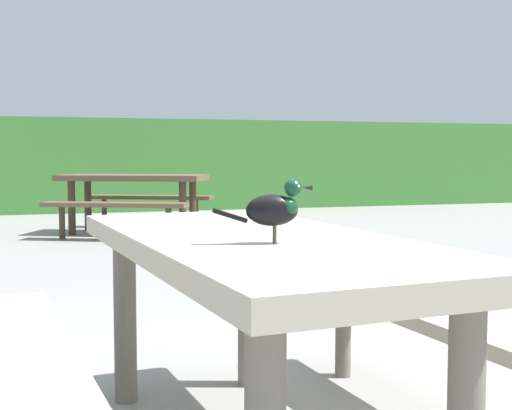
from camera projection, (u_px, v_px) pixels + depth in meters
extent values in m
cube|color=#428438|center=(82.00, 165.00, 12.39)|extent=(28.00, 1.57, 1.61)
cube|color=#B2A893|center=(254.00, 245.00, 2.20)|extent=(0.92, 1.86, 0.07)
cylinder|color=slate|center=(125.00, 319.00, 2.77)|extent=(0.09, 0.09, 0.67)
cylinder|color=slate|center=(248.00, 308.00, 2.98)|extent=(0.09, 0.09, 0.67)
cube|color=#B2A893|center=(25.00, 360.00, 1.95)|extent=(0.43, 1.73, 0.05)
cylinder|color=slate|center=(12.00, 371.00, 2.56)|extent=(0.07, 0.07, 0.39)
cube|color=#B2A893|center=(433.00, 315.00, 2.49)|extent=(0.43, 1.73, 0.05)
cylinder|color=slate|center=(343.00, 333.00, 3.10)|extent=(0.07, 0.07, 0.39)
ellipsoid|color=black|center=(272.00, 210.00, 1.96)|extent=(0.16, 0.09, 0.09)
ellipsoid|color=#0F3823|center=(286.00, 208.00, 1.97)|extent=(0.08, 0.07, 0.06)
sphere|color=#0F3823|center=(293.00, 188.00, 1.97)|extent=(0.05, 0.05, 0.05)
sphere|color=#EAE08C|center=(296.00, 186.00, 1.99)|extent=(0.01, 0.01, 0.01)
sphere|color=#EAE08C|center=(298.00, 186.00, 1.95)|extent=(0.01, 0.01, 0.01)
cone|color=black|center=(307.00, 188.00, 1.97)|extent=(0.03, 0.02, 0.02)
cube|color=black|center=(230.00, 215.00, 1.95)|extent=(0.10, 0.05, 0.04)
cylinder|color=#47423D|center=(274.00, 234.00, 1.98)|extent=(0.01, 0.01, 0.05)
cylinder|color=#47423D|center=(275.00, 235.00, 1.95)|extent=(0.01, 0.01, 0.05)
cube|color=brown|center=(133.00, 178.00, 8.67)|extent=(1.95, 1.46, 0.07)
cylinder|color=#423324|center=(183.00, 209.00, 8.34)|extent=(0.09, 0.09, 0.67)
cylinder|color=#423324|center=(193.00, 206.00, 8.87)|extent=(0.09, 0.09, 0.67)
cylinder|color=#423324|center=(72.00, 208.00, 8.53)|extent=(0.09, 0.09, 0.67)
cylinder|color=#423324|center=(88.00, 205.00, 9.06)|extent=(0.09, 0.09, 0.67)
cube|color=brown|center=(114.00, 205.00, 8.00)|extent=(1.66, 0.99, 0.05)
cylinder|color=#423324|center=(169.00, 224.00, 7.93)|extent=(0.07, 0.07, 0.39)
cylinder|color=#423324|center=(62.00, 223.00, 8.11)|extent=(0.07, 0.07, 0.39)
cube|color=brown|center=(149.00, 197.00, 9.39)|extent=(1.66, 0.99, 0.05)
cylinder|color=#423324|center=(196.00, 214.00, 9.32)|extent=(0.07, 0.07, 0.39)
cylinder|color=#423324|center=(104.00, 213.00, 9.49)|extent=(0.07, 0.07, 0.39)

